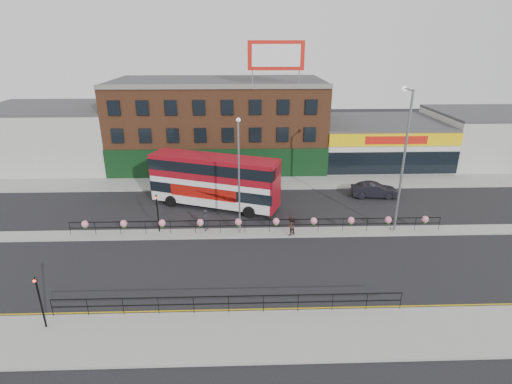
{
  "coord_description": "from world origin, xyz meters",
  "views": [
    {
      "loc": [
        -1.04,
        -29.11,
        15.0
      ],
      "look_at": [
        0.0,
        3.0,
        2.5
      ],
      "focal_mm": 28.0,
      "sensor_mm": 36.0,
      "label": 1
    }
  ],
  "objects_px": {
    "lamp_column_east": "(404,150)",
    "car": "(374,190)",
    "pedestrian_a": "(206,220)",
    "lamp_column_west": "(239,169)",
    "pedestrian_b": "(290,226)",
    "double_decker_bus": "(214,176)"
  },
  "relations": [
    {
      "from": "pedestrian_b",
      "to": "lamp_column_west",
      "type": "relative_size",
      "value": 0.18
    },
    {
      "from": "pedestrian_a",
      "to": "car",
      "type": "bearing_deg",
      "value": -49.77
    },
    {
      "from": "lamp_column_east",
      "to": "pedestrian_b",
      "type": "bearing_deg",
      "value": -174.95
    },
    {
      "from": "pedestrian_b",
      "to": "lamp_column_east",
      "type": "xyz_separation_m",
      "value": [
        8.63,
        0.76,
        5.94
      ]
    },
    {
      "from": "pedestrian_a",
      "to": "lamp_column_west",
      "type": "distance_m",
      "value": 5.27
    },
    {
      "from": "pedestrian_a",
      "to": "lamp_column_east",
      "type": "bearing_deg",
      "value": -74.77
    },
    {
      "from": "car",
      "to": "lamp_column_east",
      "type": "xyz_separation_m",
      "value": [
        -0.71,
        -7.45,
        6.15
      ]
    },
    {
      "from": "double_decker_bus",
      "to": "pedestrian_b",
      "type": "xyz_separation_m",
      "value": [
        6.39,
        -6.33,
        -2.05
      ]
    },
    {
      "from": "lamp_column_west",
      "to": "car",
      "type": "bearing_deg",
      "value": 29.21
    },
    {
      "from": "double_decker_bus",
      "to": "pedestrian_a",
      "type": "height_order",
      "value": "double_decker_bus"
    },
    {
      "from": "pedestrian_b",
      "to": "lamp_column_west",
      "type": "height_order",
      "value": "lamp_column_west"
    },
    {
      "from": "lamp_column_east",
      "to": "pedestrian_a",
      "type": "bearing_deg",
      "value": 178.91
    },
    {
      "from": "car",
      "to": "pedestrian_b",
      "type": "relative_size",
      "value": 2.85
    },
    {
      "from": "pedestrian_b",
      "to": "lamp_column_east",
      "type": "distance_m",
      "value": 10.5
    },
    {
      "from": "double_decker_bus",
      "to": "car",
      "type": "distance_m",
      "value": 16.0
    },
    {
      "from": "pedestrian_a",
      "to": "pedestrian_b",
      "type": "xyz_separation_m",
      "value": [
        6.8,
        -1.06,
        -0.1
      ]
    },
    {
      "from": "pedestrian_a",
      "to": "lamp_column_east",
      "type": "relative_size",
      "value": 0.16
    },
    {
      "from": "car",
      "to": "lamp_column_east",
      "type": "relative_size",
      "value": 0.4
    },
    {
      "from": "pedestrian_a",
      "to": "pedestrian_b",
      "type": "distance_m",
      "value": 6.88
    },
    {
      "from": "pedestrian_a",
      "to": "pedestrian_b",
      "type": "relative_size",
      "value": 1.13
    },
    {
      "from": "lamp_column_east",
      "to": "car",
      "type": "bearing_deg",
      "value": 84.54
    },
    {
      "from": "lamp_column_east",
      "to": "lamp_column_west",
      "type": "bearing_deg",
      "value": -179.83
    }
  ]
}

